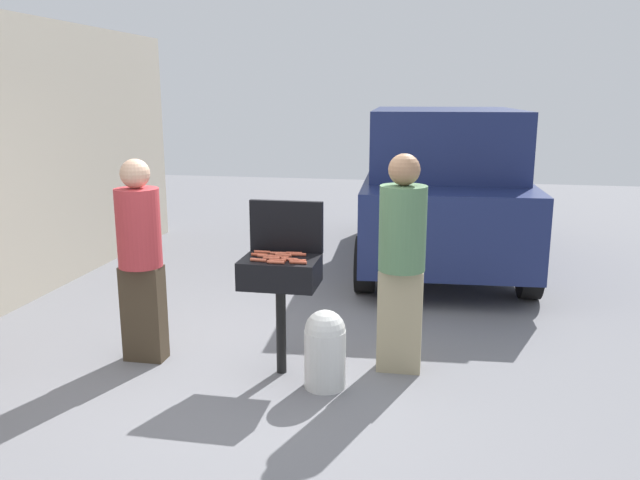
% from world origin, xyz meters
% --- Properties ---
extents(ground_plane, '(24.00, 24.00, 0.00)m').
position_xyz_m(ground_plane, '(0.00, 0.00, 0.00)').
color(ground_plane, slate).
extents(bbq_grill, '(0.60, 0.44, 0.96)m').
position_xyz_m(bbq_grill, '(0.16, 0.13, 0.81)').
color(bbq_grill, black).
rests_on(bbq_grill, ground).
extents(grill_lid_open, '(0.60, 0.05, 0.42)m').
position_xyz_m(grill_lid_open, '(0.16, 0.35, 1.17)').
color(grill_lid_open, black).
rests_on(grill_lid_open, bbq_grill).
extents(hot_dog_0, '(0.13, 0.03, 0.03)m').
position_xyz_m(hot_dog_0, '(0.32, 0.04, 0.97)').
color(hot_dog_0, '#B74C33').
rests_on(hot_dog_0, bbq_grill).
extents(hot_dog_1, '(0.13, 0.03, 0.03)m').
position_xyz_m(hot_dog_1, '(0.16, 0.12, 0.97)').
color(hot_dog_1, '#B74C33').
rests_on(hot_dog_1, bbq_grill).
extents(hot_dog_2, '(0.13, 0.04, 0.03)m').
position_xyz_m(hot_dog_2, '(0.02, -0.00, 0.97)').
color(hot_dog_2, '#C6593D').
rests_on(hot_dog_2, bbq_grill).
extents(hot_dog_3, '(0.13, 0.03, 0.03)m').
position_xyz_m(hot_dog_3, '(0.17, 0.18, 0.97)').
color(hot_dog_3, '#C6593D').
rests_on(hot_dog_3, bbq_grill).
extents(hot_dog_4, '(0.13, 0.04, 0.03)m').
position_xyz_m(hot_dog_4, '(0.25, 0.06, 0.97)').
color(hot_dog_4, '#C6593D').
rests_on(hot_dog_4, bbq_grill).
extents(hot_dog_5, '(0.13, 0.03, 0.03)m').
position_xyz_m(hot_dog_5, '(0.16, 0.02, 0.97)').
color(hot_dog_5, '#B74C33').
rests_on(hot_dog_5, bbq_grill).
extents(hot_dog_6, '(0.13, 0.03, 0.03)m').
position_xyz_m(hot_dog_6, '(0.16, -0.04, 0.97)').
color(hot_dog_6, '#C6593D').
rests_on(hot_dog_6, bbq_grill).
extents(hot_dog_7, '(0.13, 0.04, 0.03)m').
position_xyz_m(hot_dog_7, '(0.11, 0.23, 0.97)').
color(hot_dog_7, '#C6593D').
rests_on(hot_dog_7, bbq_grill).
extents(hot_dog_8, '(0.13, 0.04, 0.03)m').
position_xyz_m(hot_dog_8, '(0.24, 0.25, 0.97)').
color(hot_dog_8, '#B74C33').
rests_on(hot_dog_8, bbq_grill).
extents(hot_dog_9, '(0.13, 0.03, 0.03)m').
position_xyz_m(hot_dog_9, '(0.04, 0.13, 0.97)').
color(hot_dog_9, '#C6593D').
rests_on(hot_dog_9, bbq_grill).
extents(hot_dog_10, '(0.13, 0.03, 0.03)m').
position_xyz_m(hot_dog_10, '(-0.02, 0.25, 0.97)').
color(hot_dog_10, '#B74C33').
rests_on(hot_dog_10, bbq_grill).
extents(hot_dog_11, '(0.13, 0.03, 0.03)m').
position_xyz_m(hot_dog_11, '(0.33, -0.01, 0.97)').
color(hot_dog_11, '#B74C33').
rests_on(hot_dog_11, bbq_grill).
extents(hot_dog_12, '(0.13, 0.04, 0.03)m').
position_xyz_m(hot_dog_12, '(0.28, 0.22, 0.97)').
color(hot_dog_12, '#B74C33').
rests_on(hot_dog_12, bbq_grill).
extents(hot_dog_13, '(0.13, 0.03, 0.03)m').
position_xyz_m(hot_dog_13, '(-0.02, 0.16, 0.97)').
color(hot_dog_13, '#AD4228').
rests_on(hot_dog_13, bbq_grill).
extents(hot_dog_14, '(0.13, 0.04, 0.03)m').
position_xyz_m(hot_dog_14, '(0.10, 0.07, 0.97)').
color(hot_dog_14, '#C6593D').
rests_on(hot_dog_14, bbq_grill).
extents(propane_tank, '(0.32, 0.32, 0.62)m').
position_xyz_m(propane_tank, '(0.55, -0.07, 0.32)').
color(propane_tank, silver).
rests_on(propane_tank, ground).
extents(person_left, '(0.36, 0.36, 1.71)m').
position_xyz_m(person_left, '(-1.04, 0.17, 0.93)').
color(person_left, '#3F3323').
rests_on(person_left, ground).
extents(person_right, '(0.37, 0.37, 1.77)m').
position_xyz_m(person_right, '(1.09, 0.36, 0.96)').
color(person_right, gray).
rests_on(person_right, ground).
extents(parked_minivan, '(2.23, 4.50, 2.02)m').
position_xyz_m(parked_minivan, '(1.39, 3.94, 1.03)').
color(parked_minivan, navy).
rests_on(parked_minivan, ground).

